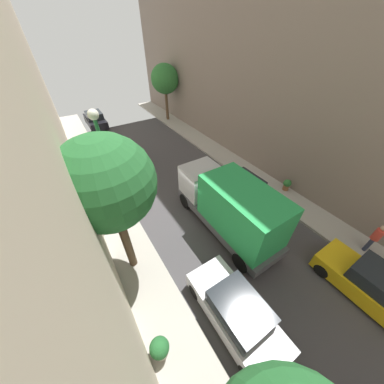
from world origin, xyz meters
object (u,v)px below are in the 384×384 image
(parked_car_left_4, at_px, (95,120))
(delivery_truck, at_px, (230,206))
(parked_car_right_2, at_px, (243,188))
(street_tree_1, at_px, (165,79))
(potted_plant_2, at_px, (87,182))
(parked_car_right_1, at_px, (374,286))
(parked_car_left_2, at_px, (236,312))
(lamp_post, at_px, (107,159))
(potted_plant_4, at_px, (84,169))
(street_tree_2, at_px, (107,184))
(pedestrian, at_px, (375,237))
(potted_plant_1, at_px, (287,184))
(parked_car_left_3, at_px, (124,159))
(potted_plant_0, at_px, (160,349))

(parked_car_left_4, xyz_separation_m, delivery_truck, (2.70, -19.30, 1.07))
(parked_car_right_2, relative_size, street_tree_1, 0.73)
(street_tree_1, relative_size, potted_plant_2, 6.41)
(parked_car_right_2, height_order, delivery_truck, delivery_truck)
(parked_car_right_1, bearing_deg, parked_car_left_2, 156.68)
(parked_car_left_4, bearing_deg, parked_car_right_1, -77.97)
(parked_car_left_4, bearing_deg, lamp_post, -96.92)
(delivery_truck, height_order, potted_plant_4, delivery_truck)
(street_tree_2, xyz_separation_m, potted_plant_2, (-0.57, 7.24, -4.31))
(pedestrian, bearing_deg, potted_plant_2, 130.09)
(delivery_truck, distance_m, potted_plant_4, 11.32)
(street_tree_1, distance_m, lamp_post, 16.03)
(street_tree_2, distance_m, potted_plant_2, 8.44)
(street_tree_2, height_order, potted_plant_4, street_tree_2)
(parked_car_right_1, distance_m, street_tree_1, 23.00)
(potted_plant_1, relative_size, potted_plant_2, 0.90)
(lamp_post, bearing_deg, potted_plant_1, -17.72)
(parked_car_right_1, height_order, potted_plant_1, parked_car_right_1)
(pedestrian, xyz_separation_m, potted_plant_1, (0.55, 5.31, -0.48))
(parked_car_left_3, height_order, potted_plant_2, parked_car_left_3)
(delivery_truck, bearing_deg, potted_plant_4, 120.15)
(parked_car_right_1, xyz_separation_m, potted_plant_0, (-8.29, 2.85, -0.03))
(potted_plant_1, relative_size, lamp_post, 0.13)
(parked_car_left_4, distance_m, parked_car_right_2, 18.48)
(parked_car_right_2, height_order, lamp_post, lamp_post)
(parked_car_left_3, relative_size, pedestrian, 2.44)
(parked_car_right_2, relative_size, potted_plant_2, 4.71)
(parked_car_right_2, relative_size, street_tree_2, 0.65)
(parked_car_left_4, distance_m, street_tree_1, 8.83)
(parked_car_left_3, distance_m, potted_plant_2, 3.38)
(potted_plant_1, distance_m, potted_plant_2, 13.60)
(parked_car_left_4, height_order, delivery_truck, delivery_truck)
(parked_car_left_4, xyz_separation_m, lamp_post, (-1.90, -15.65, 3.49))
(parked_car_left_4, distance_m, potted_plant_2, 11.81)
(parked_car_left_2, relative_size, parked_car_left_3, 1.00)
(pedestrian, bearing_deg, parked_car_left_4, 107.71)
(parked_car_left_2, distance_m, potted_plant_1, 9.24)
(parked_car_right_2, relative_size, potted_plant_1, 5.24)
(parked_car_left_2, xyz_separation_m, potted_plant_2, (-3.06, 11.60, -0.10))
(street_tree_1, bearing_deg, potted_plant_0, -117.90)
(parked_car_left_3, distance_m, parked_car_right_1, 16.30)
(parked_car_left_3, height_order, potted_plant_4, parked_car_left_3)
(pedestrian, xyz_separation_m, potted_plant_4, (-10.69, 14.66, -0.45))
(lamp_post, bearing_deg, parked_car_right_2, -15.43)
(parked_car_left_3, bearing_deg, parked_car_left_2, -90.00)
(parked_car_left_4, xyz_separation_m, pedestrian, (7.73, -24.22, 0.35))
(parked_car_left_2, relative_size, parked_car_right_2, 1.00)
(pedestrian, distance_m, potted_plant_2, 16.76)
(potted_plant_1, bearing_deg, potted_plant_0, -162.28)
(parked_car_right_1, relative_size, street_tree_1, 0.73)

